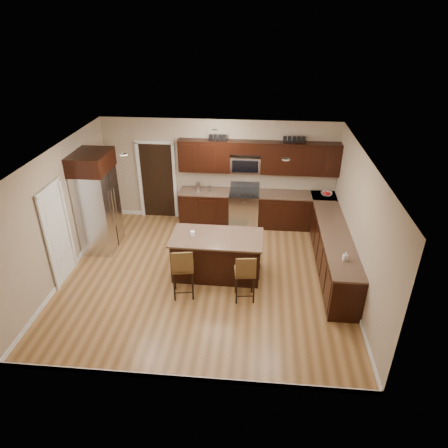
# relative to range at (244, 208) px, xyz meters

# --- Properties ---
(floor) EXTENTS (6.00, 6.00, 0.00)m
(floor) POSITION_rel_range_xyz_m (-0.68, -2.45, -0.47)
(floor) COLOR #996C3D
(floor) RESTS_ON ground
(ceiling) EXTENTS (6.00, 6.00, 0.00)m
(ceiling) POSITION_rel_range_xyz_m (-0.68, -2.45, 2.23)
(ceiling) COLOR silver
(ceiling) RESTS_ON wall_back
(wall_back) EXTENTS (6.00, 0.00, 6.00)m
(wall_back) POSITION_rel_range_xyz_m (-0.68, 0.30, 0.88)
(wall_back) COLOR tan
(wall_back) RESTS_ON floor
(wall_left) EXTENTS (0.00, 5.50, 5.50)m
(wall_left) POSITION_rel_range_xyz_m (-3.68, -2.45, 0.88)
(wall_left) COLOR tan
(wall_left) RESTS_ON floor
(wall_right) EXTENTS (0.00, 5.50, 5.50)m
(wall_right) POSITION_rel_range_xyz_m (2.32, -2.45, 0.88)
(wall_right) COLOR tan
(wall_right) RESTS_ON floor
(base_cabinets) EXTENTS (4.02, 3.96, 0.92)m
(base_cabinets) POSITION_rel_range_xyz_m (1.22, -1.01, -0.01)
(base_cabinets) COLOR black
(base_cabinets) RESTS_ON floor
(upper_cabinets) EXTENTS (4.00, 0.33, 0.80)m
(upper_cabinets) POSITION_rel_range_xyz_m (0.36, 0.13, 1.37)
(upper_cabinets) COLOR black
(upper_cabinets) RESTS_ON wall_back
(range) EXTENTS (0.76, 0.64, 1.11)m
(range) POSITION_rel_range_xyz_m (0.00, 0.00, 0.00)
(range) COLOR silver
(range) RESTS_ON floor
(microwave) EXTENTS (0.76, 0.31, 0.40)m
(microwave) POSITION_rel_range_xyz_m (0.00, 0.15, 1.15)
(microwave) COLOR silver
(microwave) RESTS_ON upper_cabinets
(doorway) EXTENTS (0.85, 0.03, 2.06)m
(doorway) POSITION_rel_range_xyz_m (-2.33, 0.28, 0.56)
(doorway) COLOR black
(doorway) RESTS_ON floor
(pantry_door) EXTENTS (0.03, 0.80, 2.04)m
(pantry_door) POSITION_rel_range_xyz_m (-3.66, -2.75, 0.55)
(pantry_door) COLOR white
(pantry_door) RESTS_ON floor
(letter_decor) EXTENTS (2.20, 0.03, 0.15)m
(letter_decor) POSITION_rel_range_xyz_m (0.22, 0.13, 1.82)
(letter_decor) COLOR black
(letter_decor) RESTS_ON upper_cabinets
(island) EXTENTS (1.92, 1.03, 0.92)m
(island) POSITION_rel_range_xyz_m (-0.46, -2.32, -0.04)
(island) COLOR black
(island) RESTS_ON floor
(stool_left) EXTENTS (0.48, 0.48, 1.11)m
(stool_left) POSITION_rel_range_xyz_m (-1.03, -3.16, 0.22)
(stool_left) COLOR brown
(stool_left) RESTS_ON floor
(stool_right) EXTENTS (0.43, 0.43, 1.04)m
(stool_right) POSITION_rel_range_xyz_m (0.17, -3.16, 0.18)
(stool_right) COLOR brown
(stool_right) RESTS_ON floor
(refrigerator) EXTENTS (0.79, 1.03, 2.35)m
(refrigerator) POSITION_rel_range_xyz_m (-3.30, -1.45, 0.73)
(refrigerator) COLOR silver
(refrigerator) RESTS_ON floor
(floor_mat) EXTENTS (0.94, 0.70, 0.01)m
(floor_mat) POSITION_rel_range_xyz_m (-0.31, -0.67, -0.47)
(floor_mat) COLOR brown
(floor_mat) RESTS_ON floor
(fruit_bowl) EXTENTS (0.33, 0.33, 0.07)m
(fruit_bowl) POSITION_rel_range_xyz_m (2.07, -0.00, 0.48)
(fruit_bowl) COLOR silver
(fruit_bowl) RESTS_ON base_cabinets
(soap_bottle) EXTENTS (0.09, 0.09, 0.18)m
(soap_bottle) POSITION_rel_range_xyz_m (2.02, -2.97, 0.54)
(soap_bottle) COLOR #B2B2B2
(soap_bottle) RESTS_ON base_cabinets
(canister_tall) EXTENTS (0.12, 0.12, 0.22)m
(canister_tall) POSITION_rel_range_xyz_m (-1.20, -0.00, 0.56)
(canister_tall) COLOR silver
(canister_tall) RESTS_ON base_cabinets
(canister_short) EXTENTS (0.11, 0.11, 0.14)m
(canister_short) POSITION_rel_range_xyz_m (-0.90, -0.00, 0.52)
(canister_short) COLOR silver
(canister_short) RESTS_ON base_cabinets
(island_jar) EXTENTS (0.10, 0.10, 0.10)m
(island_jar) POSITION_rel_range_xyz_m (-0.96, -2.32, 0.50)
(island_jar) COLOR white
(island_jar) RESTS_ON island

